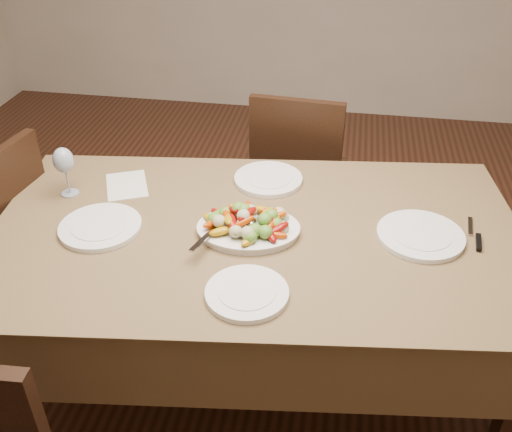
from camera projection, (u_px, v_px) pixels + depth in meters
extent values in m
plane|color=#3D1F12|center=(226.00, 408.00, 2.26)|extent=(6.00, 6.00, 0.00)
cube|color=brown|center=(256.00, 312.00, 2.17)|extent=(1.95, 1.26, 0.76)
ellipsoid|color=white|center=(248.00, 231.00, 1.94)|extent=(0.37, 0.29, 0.02)
cylinder|color=white|center=(100.00, 227.00, 1.96)|extent=(0.28, 0.28, 0.02)
cylinder|color=white|center=(420.00, 236.00, 1.92)|extent=(0.29, 0.29, 0.02)
cylinder|color=white|center=(268.00, 179.00, 2.24)|extent=(0.27, 0.27, 0.02)
cylinder|color=white|center=(247.00, 293.00, 1.68)|extent=(0.25, 0.25, 0.02)
cube|color=silver|center=(127.00, 185.00, 2.21)|extent=(0.22, 0.25, 0.00)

